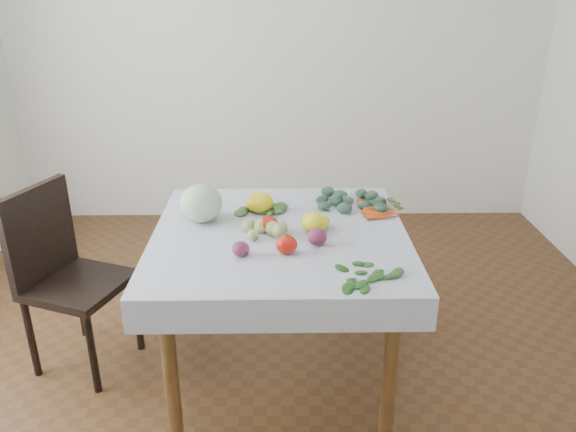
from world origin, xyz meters
name	(u,v)px	position (x,y,z in m)	size (l,w,h in m)	color
ground	(281,370)	(0.00, 0.00, 0.00)	(4.00, 4.00, 0.00)	#55371A
back_wall	(279,44)	(0.00, 2.00, 1.35)	(4.00, 0.04, 2.70)	white
table	(280,253)	(0.00, 0.00, 0.65)	(1.00, 1.00, 0.75)	brown
tablecloth	(280,233)	(0.00, 0.00, 0.75)	(1.12, 1.12, 0.01)	silver
chair	(62,267)	(-1.04, 0.12, 0.52)	(0.53, 0.53, 0.92)	black
cabbage	(201,203)	(-0.36, 0.14, 0.84)	(0.20, 0.20, 0.18)	beige
tomato_a	(259,202)	(-0.10, 0.27, 0.79)	(0.09, 0.09, 0.08)	red
tomato_b	(322,222)	(0.19, 0.05, 0.79)	(0.07, 0.07, 0.06)	red
tomato_c	(269,224)	(-0.05, 0.01, 0.79)	(0.09, 0.09, 0.07)	red
tomato_d	(287,244)	(0.03, -0.20, 0.79)	(0.09, 0.09, 0.08)	red
heirloom_back	(259,202)	(-0.10, 0.25, 0.80)	(0.13, 0.13, 0.09)	yellow
heirloom_front	(315,222)	(0.16, 0.01, 0.80)	(0.12, 0.12, 0.09)	yellow
onion_a	(317,237)	(0.16, -0.12, 0.79)	(0.08, 0.08, 0.07)	#54182E
onion_b	(241,249)	(-0.16, -0.22, 0.79)	(0.07, 0.07, 0.06)	#54182E
tomatillo_cluster	(264,229)	(-0.07, -0.02, 0.78)	(0.17, 0.13, 0.05)	tan
carrot_bunch	(379,210)	(0.48, 0.23, 0.77)	(0.18, 0.25, 0.03)	#E05818
kale_bunch	(349,200)	(0.35, 0.33, 0.78)	(0.27, 0.27, 0.04)	#335441
basil_bunch	(366,277)	(0.33, -0.42, 0.76)	(0.25, 0.22, 0.01)	#235B1C
dill_bunch	(261,206)	(-0.09, 0.29, 0.77)	(0.21, 0.21, 0.02)	#537636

